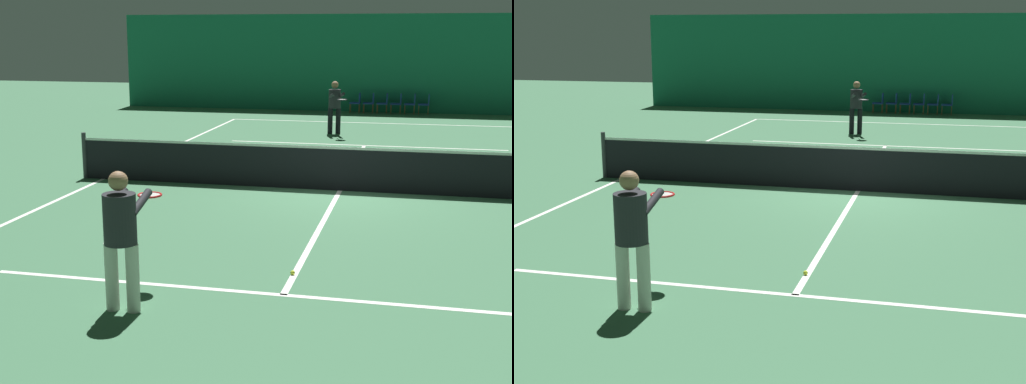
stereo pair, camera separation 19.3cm
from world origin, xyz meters
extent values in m
plane|color=#3D704C|center=(0.00, 0.00, 0.00)|extent=(60.00, 60.00, 0.00)
cube|color=#196B4C|center=(0.00, 15.77, 2.04)|extent=(23.00, 0.12, 4.08)
cube|color=white|center=(0.00, 11.90, 0.00)|extent=(11.00, 0.10, 0.00)
cube|color=white|center=(0.00, 6.40, 0.00)|extent=(8.25, 0.10, 0.00)
cube|color=white|center=(0.00, -6.40, 0.00)|extent=(8.25, 0.10, 0.00)
cube|color=white|center=(-5.50, 0.00, 0.00)|extent=(0.10, 23.80, 0.00)
cube|color=white|center=(0.00, 0.00, 0.00)|extent=(0.10, 12.80, 0.00)
cube|color=black|center=(0.00, 0.00, 0.47)|extent=(11.90, 0.02, 0.95)
cube|color=white|center=(0.00, 0.00, 0.92)|extent=(11.90, 0.02, 0.05)
cylinder|color=#333338|center=(-5.95, 0.00, 0.53)|extent=(0.10, 0.10, 1.07)
cylinder|color=beige|center=(-1.95, -7.36, 0.43)|extent=(0.17, 0.17, 0.85)
cylinder|color=beige|center=(-1.68, -7.35, 0.43)|extent=(0.17, 0.17, 0.85)
cylinder|color=#232328|center=(-1.81, -7.35, 1.16)|extent=(0.41, 0.41, 0.62)
sphere|color=#936B4C|center=(-1.81, -7.35, 1.63)|extent=(0.24, 0.24, 0.24)
cylinder|color=#232328|center=(-1.98, -7.08, 1.30)|extent=(0.11, 0.59, 0.25)
cylinder|color=#232328|center=(-1.66, -7.07, 1.30)|extent=(0.11, 0.59, 0.25)
cylinder|color=black|center=(-1.82, -6.64, 1.23)|extent=(0.03, 0.31, 0.03)
torus|color=red|center=(-1.83, -6.34, 1.23)|extent=(0.33, 0.33, 0.03)
cylinder|color=silver|center=(-1.83, -6.34, 1.23)|extent=(0.28, 0.28, 0.00)
cylinder|color=black|center=(-1.08, 8.81, 0.43)|extent=(0.21, 0.21, 0.85)
cylinder|color=black|center=(-1.34, 8.71, 0.43)|extent=(0.21, 0.21, 0.85)
cylinder|color=#232328|center=(-1.21, 8.76, 1.16)|extent=(0.51, 0.51, 0.62)
sphere|color=#936B4C|center=(-1.21, 8.76, 1.63)|extent=(0.24, 0.24, 0.24)
cylinder|color=#232328|center=(-0.96, 8.55, 1.30)|extent=(0.30, 0.59, 0.25)
cylinder|color=#232328|center=(-1.27, 8.44, 1.30)|extent=(0.30, 0.59, 0.25)
cylinder|color=black|center=(-0.96, 8.09, 1.23)|extent=(0.13, 0.30, 0.03)
torus|color=black|center=(-0.86, 7.80, 1.23)|extent=(0.42, 0.42, 0.03)
cylinder|color=silver|center=(-0.86, 7.80, 1.23)|extent=(0.35, 0.35, 0.00)
cylinder|color=brown|center=(-1.32, 15.41, 0.20)|extent=(0.03, 0.03, 0.39)
cylinder|color=brown|center=(-1.32, 15.03, 0.20)|extent=(0.03, 0.03, 0.39)
cylinder|color=brown|center=(-0.94, 15.41, 0.20)|extent=(0.03, 0.03, 0.39)
cylinder|color=brown|center=(-0.94, 15.03, 0.20)|extent=(0.03, 0.03, 0.39)
cube|color=navy|center=(-1.13, 15.22, 0.41)|extent=(0.44, 0.44, 0.05)
cube|color=navy|center=(-0.93, 15.22, 0.64)|extent=(0.04, 0.44, 0.40)
cylinder|color=brown|center=(-0.76, 15.41, 0.20)|extent=(0.03, 0.03, 0.39)
cylinder|color=brown|center=(-0.76, 15.03, 0.20)|extent=(0.03, 0.03, 0.39)
cylinder|color=brown|center=(-0.38, 15.41, 0.20)|extent=(0.03, 0.03, 0.39)
cylinder|color=brown|center=(-0.38, 15.03, 0.20)|extent=(0.03, 0.03, 0.39)
cube|color=navy|center=(-0.57, 15.22, 0.41)|extent=(0.44, 0.44, 0.05)
cube|color=navy|center=(-0.37, 15.22, 0.64)|extent=(0.04, 0.44, 0.40)
cylinder|color=brown|center=(-0.19, 15.41, 0.20)|extent=(0.03, 0.03, 0.39)
cylinder|color=brown|center=(-0.19, 15.03, 0.20)|extent=(0.03, 0.03, 0.39)
cylinder|color=brown|center=(0.19, 15.41, 0.20)|extent=(0.03, 0.03, 0.39)
cylinder|color=brown|center=(0.19, 15.03, 0.20)|extent=(0.03, 0.03, 0.39)
cube|color=navy|center=(0.00, 15.22, 0.41)|extent=(0.44, 0.44, 0.05)
cube|color=navy|center=(0.20, 15.22, 0.64)|extent=(0.04, 0.44, 0.40)
cylinder|color=brown|center=(0.37, 15.41, 0.20)|extent=(0.03, 0.03, 0.39)
cylinder|color=brown|center=(0.37, 15.03, 0.20)|extent=(0.03, 0.03, 0.39)
cylinder|color=brown|center=(0.75, 15.41, 0.20)|extent=(0.03, 0.03, 0.39)
cylinder|color=brown|center=(0.75, 15.03, 0.20)|extent=(0.03, 0.03, 0.39)
cube|color=navy|center=(0.56, 15.22, 0.41)|extent=(0.44, 0.44, 0.05)
cube|color=navy|center=(0.76, 15.22, 0.64)|extent=(0.04, 0.44, 0.40)
cylinder|color=brown|center=(0.94, 15.41, 0.20)|extent=(0.03, 0.03, 0.39)
cylinder|color=brown|center=(0.94, 15.03, 0.20)|extent=(0.03, 0.03, 0.39)
cylinder|color=brown|center=(1.32, 15.41, 0.20)|extent=(0.03, 0.03, 0.39)
cylinder|color=brown|center=(1.32, 15.03, 0.20)|extent=(0.03, 0.03, 0.39)
cube|color=navy|center=(1.13, 15.22, 0.41)|extent=(0.44, 0.44, 0.05)
cube|color=navy|center=(1.33, 15.22, 0.64)|extent=(0.04, 0.44, 0.40)
cylinder|color=brown|center=(1.50, 15.41, 0.20)|extent=(0.03, 0.03, 0.39)
cylinder|color=brown|center=(1.50, 15.03, 0.20)|extent=(0.03, 0.03, 0.39)
cylinder|color=brown|center=(1.88, 15.41, 0.20)|extent=(0.03, 0.03, 0.39)
cylinder|color=brown|center=(1.88, 15.03, 0.20)|extent=(0.03, 0.03, 0.39)
cube|color=navy|center=(1.69, 15.22, 0.41)|extent=(0.44, 0.44, 0.05)
cube|color=navy|center=(1.89, 15.22, 0.64)|extent=(0.04, 0.44, 0.40)
sphere|color=#D1DB33|center=(-0.02, -5.59, 0.03)|extent=(0.07, 0.07, 0.07)
camera|label=1|loc=(1.64, -14.98, 3.34)|focal=50.00mm
camera|label=2|loc=(1.83, -14.94, 3.34)|focal=50.00mm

